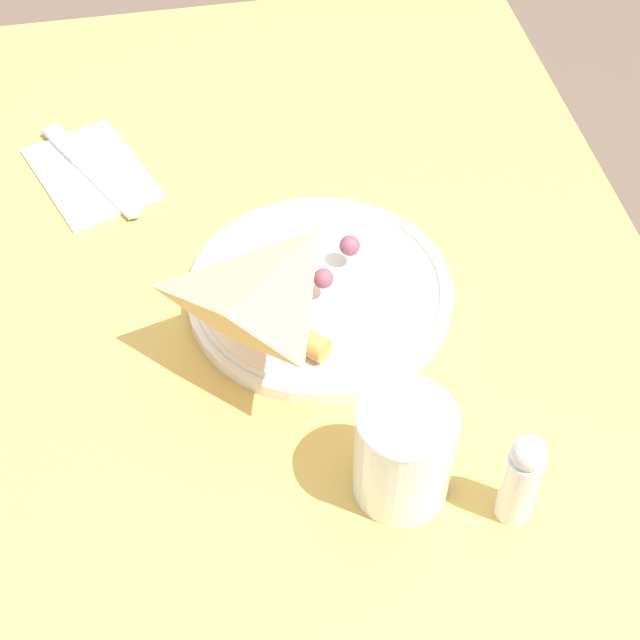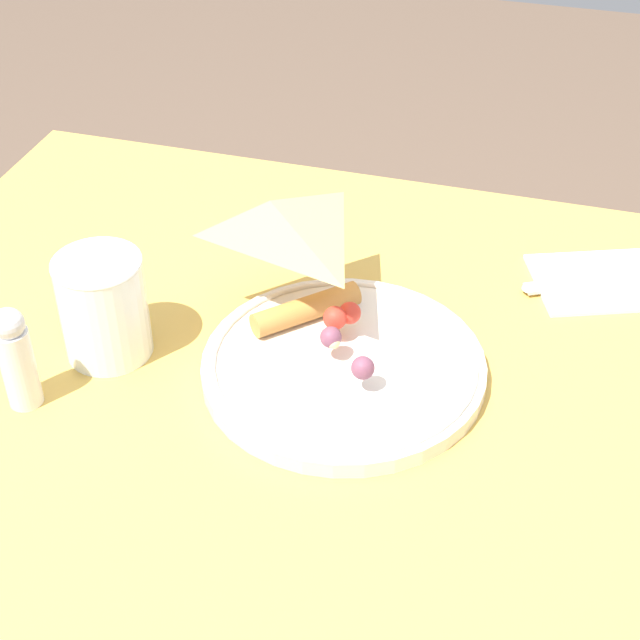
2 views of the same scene
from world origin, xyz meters
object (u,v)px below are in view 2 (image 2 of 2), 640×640
Objects in this scene: milk_glass at (104,309)px; butter_knife at (618,276)px; dining_table at (370,457)px; plate_pizza at (342,361)px; salt_shaker at (16,357)px; napkin_folded at (609,281)px.

milk_glass is 0.58× the size of butter_knife.
milk_glass reaches higher than dining_table.
salt_shaker is (0.26, 0.12, 0.04)m from plate_pizza.
plate_pizza is 2.55× the size of milk_glass.
salt_shaker is (0.50, 0.33, 0.05)m from napkin_folded.
napkin_folded is 0.60m from salt_shaker.
milk_glass is 1.00× the size of salt_shaker.
salt_shaker is at bearing 23.25° from dining_table.
napkin_folded is at bearing -136.98° from plate_pizza.
butter_knife is at bearing -146.13° from salt_shaker.
butter_knife reaches higher than dining_table.
butter_knife is (-0.01, -0.00, 0.00)m from napkin_folded.
salt_shaker is at bearing 23.94° from plate_pizza.
plate_pizza is 0.23m from milk_glass.
dining_table is 3.99× the size of plate_pizza.
plate_pizza is 2.56× the size of salt_shaker.
napkin_folded is (-0.20, -0.21, 0.11)m from dining_table.
dining_table is at bearing 45.59° from napkin_folded.
butter_knife is 1.72× the size of salt_shaker.
butter_knife is (-0.24, -0.22, -0.01)m from plate_pizza.
salt_shaker is (0.04, 0.09, 0.00)m from milk_glass.
plate_pizza is at bearing 16.38° from dining_table.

